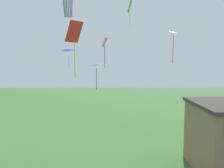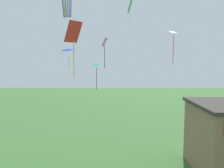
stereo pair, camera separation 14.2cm
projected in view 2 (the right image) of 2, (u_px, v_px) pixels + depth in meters
name	position (u px, v px, depth m)	size (l,w,h in m)	color
kite_blue_delta	(69.00, 50.00, 19.41)	(1.60, 1.60, 1.97)	blue
kite_white_delta	(175.00, 35.00, 19.36)	(1.06, 1.06, 2.92)	white
kite_pink_diamond	(106.00, 47.00, 17.60)	(0.51, 0.64, 2.46)	pink
kite_green_diamond	(131.00, 8.00, 20.46)	(0.53, 0.94, 2.59)	green
kite_red_diamond	(74.00, 37.00, 12.57)	(1.07, 1.09, 3.26)	red
kite_cyan_delta	(97.00, 66.00, 21.28)	(1.20, 1.19, 2.64)	#2DB2C6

